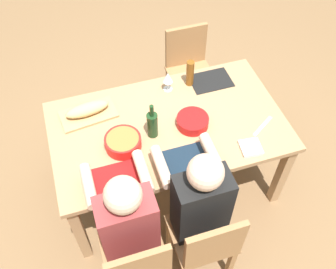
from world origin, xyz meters
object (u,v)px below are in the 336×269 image
object	(u,v)px
wine_glass	(168,78)
chair_far_center	(206,242)
chair_near_left	(189,67)
serving_bowl_salad	(193,121)
napkin_stack	(251,148)
wine_bottle	(152,124)
diner_far_right	(127,222)
diner_far_center	(198,202)
dining_table	(168,132)
beer_bottle	(190,73)
chair_far_right	(137,264)
serving_bowl_fruit	(123,142)
bread_loaf	(87,109)
cutting_board	(88,114)

from	to	relation	value
wine_glass	chair_far_center	bearing A→B (deg)	84.63
chair_far_center	chair_near_left	distance (m)	1.69
serving_bowl_salad	wine_glass	size ratio (longest dim) A/B	1.38
napkin_stack	wine_bottle	bearing A→B (deg)	-28.39
serving_bowl_salad	wine_glass	xyz separation A→B (m)	(0.06, -0.40, 0.07)
diner_far_right	serving_bowl_salad	bearing A→B (deg)	-137.43
diner_far_center	chair_far_center	bearing A→B (deg)	90.00
dining_table	serving_bowl_salad	distance (m)	0.21
beer_bottle	chair_near_left	bearing A→B (deg)	-110.45
serving_bowl_salad	wine_glass	bearing A→B (deg)	-81.74
diner_far_center	diner_far_right	bearing A→B (deg)	0.00
chair_far_right	chair_near_left	xyz separation A→B (m)	(-0.92, -1.62, 0.00)
chair_far_center	napkin_stack	size ratio (longest dim) A/B	6.07
beer_bottle	chair_far_center	bearing A→B (deg)	76.04
chair_far_center	chair_near_left	xyz separation A→B (m)	(-0.46, -1.62, 0.00)
dining_table	chair_far_center	bearing A→B (deg)	90.00
serving_bowl_fruit	serving_bowl_salad	bearing A→B (deg)	-175.63
wine_bottle	chair_far_right	bearing A→B (deg)	66.43
serving_bowl_fruit	serving_bowl_salad	xyz separation A→B (m)	(-0.52, -0.04, -0.01)
diner_far_center	serving_bowl_salad	bearing A→B (deg)	-106.12
serving_bowl_fruit	chair_near_left	bearing A→B (deg)	-131.88
beer_bottle	chair_far_right	bearing A→B (deg)	57.21
serving_bowl_fruit	napkin_stack	xyz separation A→B (m)	(-0.82, 0.28, -0.04)
diner_far_right	napkin_stack	xyz separation A→B (m)	(-0.93, -0.25, 0.05)
diner_far_right	napkin_stack	distance (m)	0.97
diner_far_right	wine_bottle	distance (m)	0.68
diner_far_right	bread_loaf	distance (m)	0.90
wine_bottle	wine_glass	bearing A→B (deg)	-120.91
chair_far_right	chair_near_left	size ratio (longest dim) A/B	1.00
chair_far_center	bread_loaf	world-z (taller)	same
diner_far_right	napkin_stack	bearing A→B (deg)	-164.78
wine_glass	dining_table	bearing A→B (deg)	72.54
cutting_board	bread_loaf	size ratio (longest dim) A/B	1.25
chair_near_left	serving_bowl_fruit	world-z (taller)	chair_near_left
wine_bottle	serving_bowl_salad	bearing A→B (deg)	179.65
chair_far_center	serving_bowl_salad	world-z (taller)	chair_far_center
chair_far_right	cutting_board	distance (m)	1.11
chair_far_right	chair_near_left	world-z (taller)	same
chair_far_right	chair_far_center	world-z (taller)	same
chair_far_right	wine_glass	bearing A→B (deg)	-116.19
wine_glass	cutting_board	bearing A→B (deg)	7.23
diner_far_right	diner_far_center	world-z (taller)	same
beer_bottle	wine_glass	bearing A→B (deg)	2.13
diner_far_center	dining_table	bearing A→B (deg)	-90.00
dining_table	chair_near_left	distance (m)	0.95
chair_far_right	napkin_stack	bearing A→B (deg)	-154.88
serving_bowl_fruit	beer_bottle	world-z (taller)	beer_bottle
chair_far_center	chair_near_left	bearing A→B (deg)	-105.84
serving_bowl_salad	beer_bottle	xyz separation A→B (m)	(-0.12, -0.40, 0.07)
cutting_board	wine_glass	distance (m)	0.65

